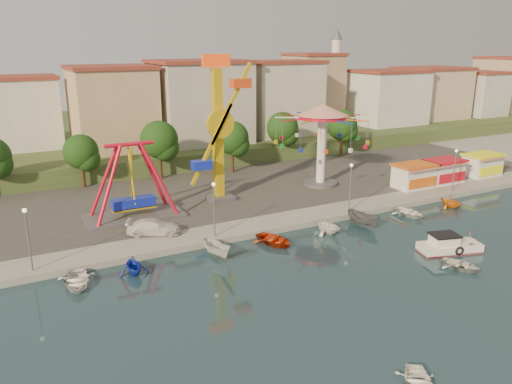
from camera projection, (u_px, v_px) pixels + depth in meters
ground at (370, 278)px, 40.24m from camera, size 200.00×200.00×0.00m
quay_deck at (149, 144)px, 92.62m from camera, size 200.00×100.00×0.60m
asphalt_pad at (219, 183)px, 65.45m from camera, size 90.00×28.00×0.01m
hill_terrace at (142, 133)px, 96.51m from camera, size 200.00×60.00×3.00m
pirate_ship_ride at (132, 182)px, 51.56m from camera, size 10.00×5.00×8.00m
kamikaze_tower at (221, 132)px, 56.28m from camera, size 5.42×3.10×16.50m
wave_swinger at (322, 126)px, 62.49m from camera, size 11.60×11.60×10.40m
booth_left at (414, 176)px, 62.98m from camera, size 5.40×3.78×3.08m
booth_mid at (443, 171)px, 65.31m from camera, size 5.40×3.78×3.08m
booth_right at (482, 165)px, 68.69m from camera, size 5.40×3.78×3.08m
lamp_post_0 at (29, 241)px, 39.57m from camera, size 0.14×0.14×5.00m
lamp_post_1 at (214, 211)px, 46.76m from camera, size 0.14×0.14×5.00m
lamp_post_2 at (350, 189)px, 53.95m from camera, size 0.14×0.14×5.00m
lamp_post_3 at (454, 172)px, 61.14m from camera, size 0.14×0.14×5.00m
tree_1 at (81, 152)px, 62.23m from camera, size 4.35×4.35×6.80m
tree_2 at (159, 140)px, 66.15m from camera, size 5.02×5.02×7.85m
tree_3 at (232, 138)px, 69.53m from camera, size 4.68×4.68×7.32m
tree_4 at (283, 128)px, 76.50m from camera, size 4.86×4.86×7.60m
tree_5 at (342, 125)px, 79.46m from camera, size 4.83×4.83×7.54m
building_1 at (23, 122)px, 72.05m from camera, size 12.33×9.01×8.63m
building_2 at (113, 107)px, 78.07m from camera, size 11.95×9.28×11.23m
building_3 at (203, 111)px, 81.88m from camera, size 12.59×10.50×9.20m
building_4 at (265, 104)px, 90.81m from camera, size 10.75×9.23×9.24m
building_5 at (331, 96)px, 94.92m from camera, size 12.77×10.96×11.21m
building_6 at (384, 91)px, 98.73m from camera, size 8.23×8.98×12.36m
building_7 at (409, 95)px, 108.76m from camera, size 11.59×10.93×8.76m
building_8 at (479, 86)px, 108.94m from camera, size 12.84×9.28×12.58m
building_9 at (507, 90)px, 117.84m from camera, size 12.95×9.17×9.21m
minaret at (335, 73)px, 98.53m from camera, size 2.80×2.80×18.00m
cabin_motorboat at (448, 247)px, 45.12m from camera, size 5.95×3.59×1.96m
rowboat_a at (461, 265)px, 41.79m from camera, size 3.41×3.97×0.69m
rowboat_b at (418, 383)px, 27.36m from camera, size 3.62×3.84×0.65m
van at (154, 227)px, 47.66m from camera, size 5.48×3.97×1.48m
moored_boat_0 at (77, 280)px, 38.92m from camera, size 3.45×4.44×0.84m
moored_boat_1 at (133, 265)px, 40.83m from camera, size 2.54×2.92×1.51m
moored_boat_2 at (217, 249)px, 44.21m from camera, size 2.08×3.81×1.39m
moored_boat_3 at (274, 240)px, 46.93m from camera, size 3.90×4.71×0.84m
moored_boat_4 at (328, 225)px, 49.56m from camera, size 3.61×3.90×1.69m
moored_boat_5 at (363, 219)px, 51.61m from camera, size 2.34×4.18×1.52m
moored_boat_6 at (409, 213)px, 54.61m from camera, size 3.06×4.02×0.78m
moored_boat_7 at (451, 201)px, 57.38m from camera, size 2.62×2.99×1.52m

